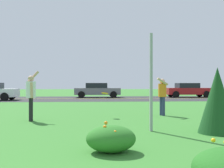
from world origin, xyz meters
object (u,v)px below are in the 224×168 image
Objects in this scene: frisbee_orange at (105,93)px; car_gray_center_right at (97,90)px; sign_post_near_path at (151,82)px; car_red_rightmost at (188,90)px; person_catcher_orange_shirt at (162,94)px; person_thrower_white_shirt at (31,94)px.

frisbee_orange is 15.76m from car_gray_center_right.
car_red_rightmost is at bearing 67.27° from sign_post_near_path.
sign_post_near_path is 0.61× the size of car_gray_center_right.
person_catcher_orange_shirt is at bearing -80.48° from car_gray_center_right.
sign_post_near_path is 3.85m from person_catcher_orange_shirt.
car_red_rightmost is at bearing 0.00° from car_gray_center_right.
sign_post_near_path is 1.51× the size of person_thrower_white_shirt.
frisbee_orange is (-2.43, -0.40, 0.02)m from person_catcher_orange_shirt.
car_red_rightmost is at bearing 54.78° from person_thrower_white_shirt.
person_thrower_white_shirt reaches higher than frisbee_orange.
frisbee_orange is 18.21m from car_red_rightmost.
person_thrower_white_shirt is 6.28× the size of frisbee_orange.
sign_post_near_path reaches higher than person_thrower_white_shirt.
sign_post_near_path is 3.45m from frisbee_orange.
frisbee_orange is 0.06× the size of car_red_rightmost.
car_gray_center_right is at bearing 180.00° from car_red_rightmost.
car_gray_center_right is (-2.58, 15.36, -0.18)m from person_catcher_orange_shirt.
car_red_rightmost is (9.11, 15.76, -0.21)m from frisbee_orange.
person_catcher_orange_shirt is 0.35× the size of car_gray_center_right.
car_gray_center_right is at bearing 81.40° from person_thrower_white_shirt.
car_gray_center_right is (-0.15, 15.76, -0.21)m from frisbee_orange.
car_gray_center_right reaches higher than frisbee_orange.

